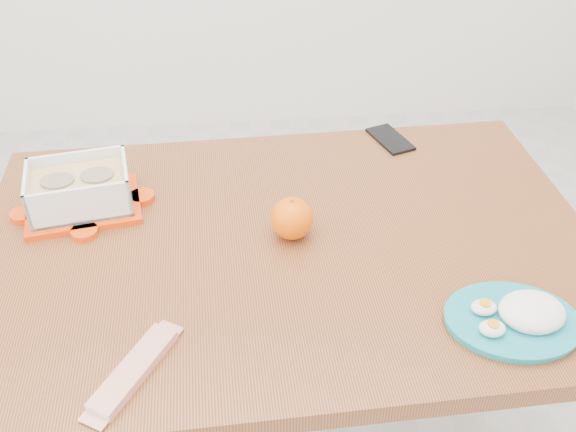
{
  "coord_description": "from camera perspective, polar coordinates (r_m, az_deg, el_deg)",
  "views": [
    {
      "loc": [
        0.02,
        -1.04,
        1.56
      ],
      "look_at": [
        0.12,
        -0.08,
        0.81
      ],
      "focal_mm": 40.0,
      "sensor_mm": 36.0,
      "label": 1
    }
  ],
  "objects": [
    {
      "name": "dining_table",
      "position": [
        1.33,
        -0.0,
        -5.4
      ],
      "size": [
        1.24,
        0.85,
        0.75
      ],
      "rotation": [
        0.0,
        0.0,
        0.03
      ],
      "color": "brown",
      "rests_on": "ground"
    },
    {
      "name": "food_container",
      "position": [
        1.38,
        -18.0,
        2.24
      ],
      "size": [
        0.25,
        0.21,
        0.1
      ],
      "rotation": [
        0.0,
        0.0,
        0.17
      ],
      "color": "#EB3A07",
      "rests_on": "dining_table"
    },
    {
      "name": "orange_fruit",
      "position": [
        1.25,
        0.35,
        -0.23
      ],
      "size": [
        0.08,
        0.08,
        0.08
      ],
      "primitive_type": "sphere",
      "color": "#FF3F05",
      "rests_on": "dining_table"
    },
    {
      "name": "rice_plate",
      "position": [
        1.15,
        19.85,
        -8.32
      ],
      "size": [
        0.25,
        0.25,
        0.06
      ],
      "rotation": [
        0.0,
        0.0,
        -0.14
      ],
      "color": "teal",
      "rests_on": "dining_table"
    },
    {
      "name": "candy_bar",
      "position": [
        1.05,
        -13.52,
        -13.13
      ],
      "size": [
        0.13,
        0.18,
        0.02
      ],
      "primitive_type": "cube",
      "rotation": [
        0.0,
        0.0,
        1.03
      ],
      "color": "red",
      "rests_on": "dining_table"
    },
    {
      "name": "smartphone",
      "position": [
        1.59,
        9.07,
        6.76
      ],
      "size": [
        0.1,
        0.14,
        0.01
      ],
      "primitive_type": "cube",
      "rotation": [
        0.0,
        0.0,
        0.33
      ],
      "color": "black",
      "rests_on": "dining_table"
    }
  ]
}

